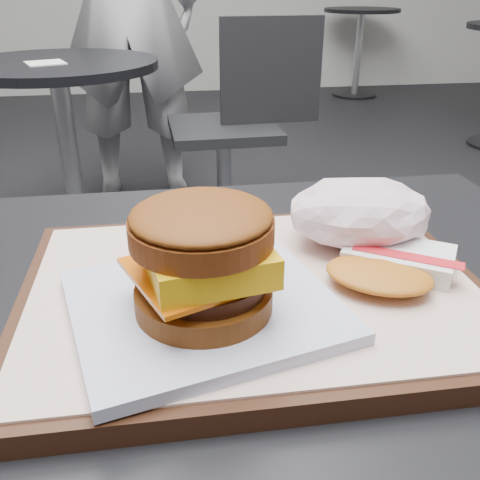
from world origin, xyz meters
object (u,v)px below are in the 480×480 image
(serving_tray, at_px, (254,293))
(hash_brown, at_px, (390,265))
(breakfast_sandwich, at_px, (203,270))
(crumpled_wrapper, at_px, (360,213))
(neighbor_table, at_px, (64,118))
(neighbor_chair, at_px, (240,116))

(serving_tray, xyz_separation_m, hash_brown, (0.11, -0.01, 0.02))
(serving_tray, relative_size, breakfast_sandwich, 1.68)
(breakfast_sandwich, xyz_separation_m, crumpled_wrapper, (0.16, 0.10, -0.01))
(crumpled_wrapper, height_order, neighbor_table, crumpled_wrapper)
(breakfast_sandwich, height_order, crumpled_wrapper, breakfast_sandwich)
(breakfast_sandwich, bearing_deg, serving_tray, 43.43)
(neighbor_table, bearing_deg, serving_tray, -75.82)
(neighbor_table, xyz_separation_m, neighbor_chair, (0.66, 0.10, -0.04))
(hash_brown, xyz_separation_m, crumpled_wrapper, (-0.00, 0.07, 0.02))
(breakfast_sandwich, relative_size, crumpled_wrapper, 1.70)
(hash_brown, height_order, neighbor_table, hash_brown)
(neighbor_chair, bearing_deg, neighbor_table, -171.10)
(serving_tray, relative_size, neighbor_chair, 0.43)
(hash_brown, relative_size, neighbor_chair, 0.15)
(crumpled_wrapper, bearing_deg, breakfast_sandwich, -146.63)
(neighbor_table, height_order, neighbor_chair, neighbor_chair)
(hash_brown, bearing_deg, breakfast_sandwich, -167.09)
(hash_brown, distance_m, neighbor_table, 1.74)
(breakfast_sandwich, xyz_separation_m, hash_brown, (0.16, 0.04, -0.03))
(hash_brown, distance_m, neighbor_chair, 1.77)
(serving_tray, distance_m, neighbor_chair, 1.77)
(serving_tray, xyz_separation_m, neighbor_table, (-0.41, 1.63, -0.23))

